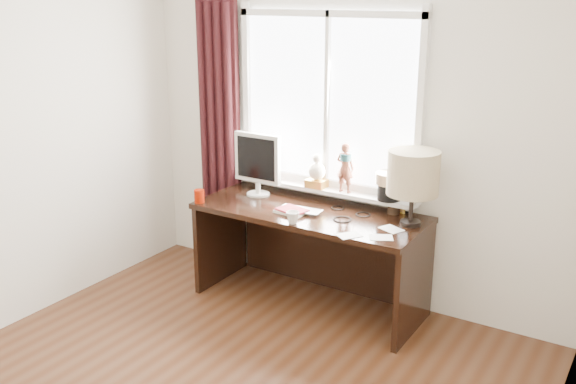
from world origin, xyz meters
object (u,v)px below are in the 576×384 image
Objects in this scene: laptop at (301,211)px; desk at (316,237)px; red_cup at (199,196)px; monitor at (257,161)px; table_lamp at (413,174)px; mug at (293,217)px.

laptop reaches higher than desk.
red_cup is 0.52m from monitor.
table_lamp reaches higher than monitor.
desk is 0.95m from table_lamp.
mug is at bearing -84.46° from desk.
monitor reaches higher than laptop.
mug is 0.84m from red_cup.
red_cup is at bearing -165.99° from table_lamp.
laptop is at bearing 107.45° from mug.
table_lamp is at bearing 7.96° from laptop.
mug is 0.19× the size of monitor.
table_lamp reaches higher than red_cup.
mug is at bearing -1.23° from red_cup.
red_cup reaches higher than laptop.
red_cup reaches higher than mug.
monitor reaches higher than mug.
table_lamp is at bearing 29.93° from mug.
mug is 0.92× the size of red_cup.
table_lamp is (0.70, 0.40, 0.32)m from mug.
red_cup is 0.20× the size of monitor.
desk is at bearing -0.95° from monitor.
mug is at bearing -150.07° from table_lamp.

